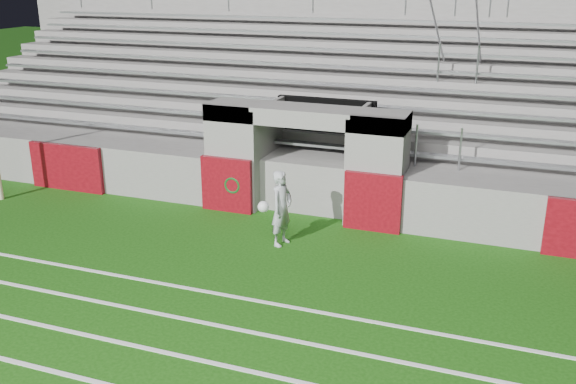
% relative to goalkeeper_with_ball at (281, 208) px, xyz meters
% --- Properties ---
extents(ground, '(90.00, 90.00, 0.00)m').
position_rel_goalkeeper_with_ball_xyz_m(ground, '(-0.15, -1.51, -0.83)').
color(ground, '#15460B').
rests_on(ground, ground).
extents(stadium_structure, '(26.00, 8.48, 5.42)m').
position_rel_goalkeeper_with_ball_xyz_m(stadium_structure, '(-0.15, 6.46, 0.67)').
color(stadium_structure, slate).
rests_on(stadium_structure, ground).
extents(goalkeeper_with_ball, '(0.70, 0.70, 1.65)m').
position_rel_goalkeeper_with_ball_xyz_m(goalkeeper_with_ball, '(0.00, 0.00, 0.00)').
color(goalkeeper_with_ball, '#A9ADB3').
rests_on(goalkeeper_with_ball, ground).
extents(hose_coil, '(0.57, 0.14, 0.57)m').
position_rel_goalkeeper_with_ball_xyz_m(hose_coil, '(-1.77, 1.42, -0.13)').
color(hose_coil, '#0E4618').
rests_on(hose_coil, ground).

